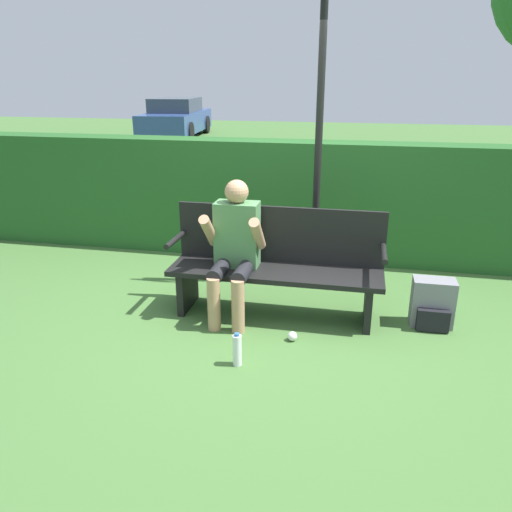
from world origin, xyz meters
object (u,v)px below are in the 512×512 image
object	(u,v)px
water_bottle	(237,350)
person_seated	(235,245)
park_bench	(277,263)
parked_car	(176,118)
backpack	(432,304)
signpost	(319,121)

from	to	relation	value
water_bottle	person_seated	bearing A→B (deg)	104.83
person_seated	water_bottle	xyz separation A→B (m)	(0.22, -0.83, -0.54)
park_bench	parked_car	size ratio (longest dim) A/B	0.43
backpack	person_seated	bearing A→B (deg)	-175.65
backpack	water_bottle	bearing A→B (deg)	-147.18
parked_car	person_seated	bearing A→B (deg)	-162.98
signpost	parked_car	bearing A→B (deg)	116.13
person_seated	backpack	bearing A→B (deg)	4.35
park_bench	parked_car	distance (m)	14.20
water_bottle	parked_car	xyz separation A→B (m)	(-5.62, 13.95, 0.51)
person_seated	parked_car	world-z (taller)	parked_car
parked_car	park_bench	bearing A→B (deg)	-161.48
signpost	parked_car	xyz separation A→B (m)	(-6.02, 12.27, -1.01)
backpack	signpost	distance (m)	1.95
person_seated	parked_car	xyz separation A→B (m)	(-5.40, 13.12, -0.03)
backpack	park_bench	bearing A→B (deg)	-179.93
backpack	water_bottle	xyz separation A→B (m)	(-1.49, -0.96, -0.07)
park_bench	parked_car	xyz separation A→B (m)	(-5.75, 12.99, 0.17)
signpost	parked_car	world-z (taller)	signpost
backpack	signpost	size ratio (longest dim) A/B	0.14
person_seated	water_bottle	world-z (taller)	person_seated
park_bench	backpack	size ratio (longest dim) A/B	4.49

